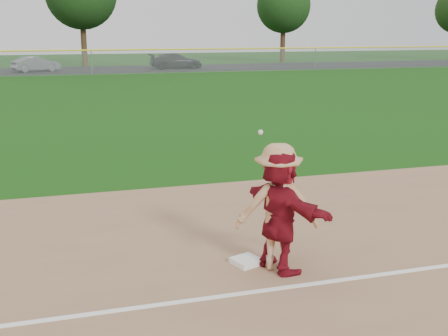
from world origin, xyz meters
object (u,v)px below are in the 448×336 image
object	(u,v)px
first_base	(246,261)
base_runner	(280,210)
car_right	(176,61)
car_mid	(36,64)

from	to	relation	value
first_base	base_runner	bearing A→B (deg)	-37.97
car_right	first_base	bearing A→B (deg)	169.48
first_base	base_runner	distance (m)	1.08
first_base	car_right	distance (m)	45.83
car_mid	first_base	bearing A→B (deg)	163.14
base_runner	car_right	size ratio (longest dim) A/B	0.39
car_mid	car_right	distance (m)	12.62
first_base	base_runner	xyz separation A→B (m)	(0.42, -0.33, 0.93)
first_base	car_right	xyz separation A→B (m)	(8.11, 45.11, 0.66)
first_base	car_mid	distance (m)	45.00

